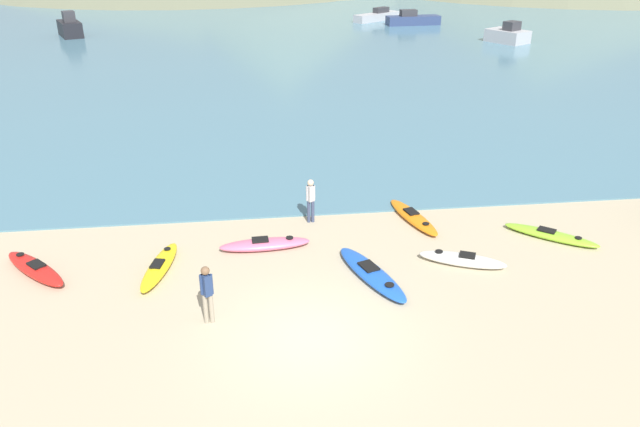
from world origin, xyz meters
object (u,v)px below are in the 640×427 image
Objects in this scene: moored_boat_1 at (377,16)px; person_near_foreground at (207,291)px; kayak_on_sand_1 at (35,268)px; kayak_on_sand_3 at (160,266)px; moored_boat_0 at (508,35)px; kayak_on_sand_6 at (372,273)px; kayak_on_sand_0 at (265,244)px; moored_boat_2 at (413,19)px; kayak_on_sand_5 at (551,235)px; kayak_on_sand_4 at (413,217)px; person_near_waterline at (311,198)px; moored_boat_3 at (70,27)px; kayak_on_sand_2 at (463,260)px.

person_near_foreground is at bearing -106.37° from moored_boat_1.
kayak_on_sand_3 is (3.61, -0.29, -0.02)m from kayak_on_sand_1.
kayak_on_sand_6 is at bearing -117.56° from moored_boat_0.
moored_boat_1 is at bearing 74.15° from kayak_on_sand_0.
moored_boat_2 is (2.85, -3.37, 0.07)m from moored_boat_1.
kayak_on_sand_5 is at bearing 2.61° from kayak_on_sand_3.
person_near_waterline is at bearing 175.12° from kayak_on_sand_4.
moored_boat_1 reaches higher than kayak_on_sand_5.
moored_boat_2 is 32.34m from moored_boat_3.
kayak_on_sand_0 is 1.06× the size of kayak_on_sand_5.
person_near_waterline is at bearing 59.81° from person_near_foreground.
moored_boat_2 is at bearing 70.97° from person_near_waterline.
person_near_waterline is (-4.22, 3.49, 0.74)m from kayak_on_sand_2.
kayak_on_sand_3 is at bearing -162.37° from kayak_on_sand_0.
kayak_on_sand_1 is 0.67× the size of moored_boat_0.
kayak_on_sand_1 is 9.88m from kayak_on_sand_6.
moored_boat_1 is (12.15, 46.85, -0.39)m from person_near_waterline.
kayak_on_sand_2 reaches higher than kayak_on_sand_6.
moored_boat_3 is at bearing 115.98° from kayak_on_sand_2.
kayak_on_sand_2 is (12.65, -1.00, -0.02)m from kayak_on_sand_1.
kayak_on_sand_4 is (8.35, 2.47, -0.03)m from kayak_on_sand_3.
moored_boat_3 is (-15.54, 42.24, 0.67)m from kayak_on_sand_0.
moored_boat_0 is (28.89, 35.20, 0.50)m from kayak_on_sand_1.
moored_boat_0 reaches higher than person_near_waterline.
moored_boat_1 is at bearing 79.65° from kayak_on_sand_4.
moored_boat_0 reaches higher than kayak_on_sand_3.
kayak_on_sand_5 is 8.00m from person_near_waterline.
kayak_on_sand_3 reaches higher than kayak_on_sand_6.
kayak_on_sand_5 is 0.50× the size of moored_boat_1.
kayak_on_sand_5 is 46.27m from moored_boat_2.
person_near_foreground is (-4.60, -1.67, 0.80)m from kayak_on_sand_6.
moored_boat_1 reaches higher than kayak_on_sand_4.
kayak_on_sand_1 reaches higher than kayak_on_sand_5.
kayak_on_sand_0 is at bearing -122.67° from moored_boat_0.
person_near_waterline reaches higher than kayak_on_sand_2.
moored_boat_0 reaches higher than kayak_on_sand_1.
moored_boat_3 is at bearing 105.98° from kayak_on_sand_3.
kayak_on_sand_4 is (-0.68, 3.19, -0.04)m from kayak_on_sand_2.
kayak_on_sand_2 is 0.97× the size of kayak_on_sand_5.
kayak_on_sand_5 is 0.70× the size of moored_boat_0.
moored_boat_3 is at bearing -174.66° from moored_boat_2.
person_near_foreground is 45.05m from moored_boat_0.
kayak_on_sand_3 is at bearing -4.54° from kayak_on_sand_1.
moored_boat_1 is at bearing 130.19° from moored_boat_2.
kayak_on_sand_1 is at bearing 171.67° from kayak_on_sand_6.
kayak_on_sand_0 reaches higher than kayak_on_sand_4.
person_near_foreground is at bearing -120.19° from person_near_waterline.
person_near_waterline reaches higher than kayak_on_sand_6.
kayak_on_sand_1 is 1.66× the size of person_near_waterline.
moored_boat_2 is 1.37× the size of moored_boat_3.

